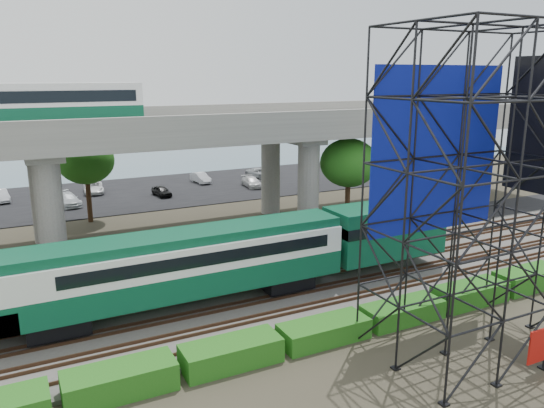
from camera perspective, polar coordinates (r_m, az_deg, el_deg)
ground at (r=30.45m, az=-0.46°, el=-11.46°), size 140.00×140.00×0.00m
ballast_bed at (r=32.05m, az=-2.08°, el=-9.93°), size 90.00×12.00×0.20m
service_road at (r=39.42m, az=-7.30°, el=-5.51°), size 90.00×5.00×0.08m
parking_lot at (r=61.32m, az=-14.75°, el=1.13°), size 90.00×18.00×0.08m
harbor_water at (r=82.62m, az=-18.06°, el=4.06°), size 140.00×40.00×0.03m
rail_tracks at (r=31.98m, az=-2.08°, el=-9.64°), size 90.00×9.52×0.16m
commuter_train at (r=30.24m, az=-5.92°, el=-5.81°), size 29.30×3.06×4.30m
overpass at (r=42.56m, az=-10.98°, el=7.09°), size 80.00×12.00×12.40m
scaffold_tower at (r=26.06m, az=21.66°, el=0.59°), size 9.36×6.36×15.00m
hedge_strip at (r=27.29m, az=5.62°, el=-13.37°), size 34.60×1.80×1.20m
trees at (r=42.19m, az=-16.14°, el=3.11°), size 40.94×16.94×7.69m
parked_cars at (r=60.93m, az=-14.50°, el=1.68°), size 37.88×9.65×1.29m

